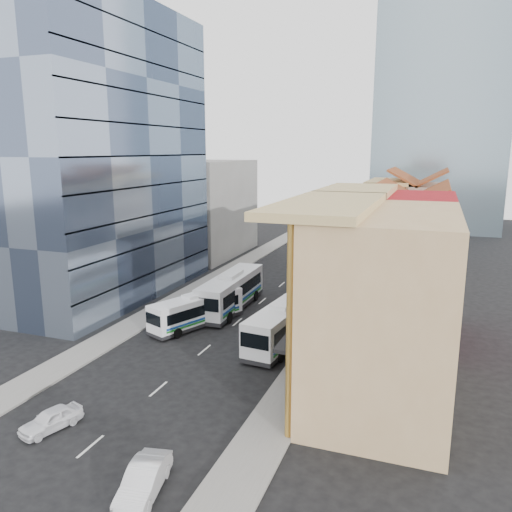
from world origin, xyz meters
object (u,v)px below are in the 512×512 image
at_px(sedan_left, 51,419).
at_px(bus_left_far, 231,291).
at_px(bus_right, 284,322).
at_px(bus_left_near, 197,309).
at_px(sedan_right, 144,481).
at_px(shophouse_tan, 385,307).
at_px(office_tower, 100,155).

bearing_deg(sedan_left, bus_left_far, 104.97).
bearing_deg(bus_right, bus_left_near, 177.82).
bearing_deg(bus_left_near, bus_left_far, 101.67).
bearing_deg(sedan_right, shophouse_tan, 43.55).
bearing_deg(bus_right, sedan_left, -111.05).
distance_m(shophouse_tan, bus_left_near, 19.30).
height_order(bus_left_far, sedan_right, bus_left_far).
bearing_deg(bus_left_far, sedan_right, -76.61).
bearing_deg(office_tower, bus_left_far, -2.71).
bearing_deg(bus_left_far, sedan_left, -93.74).
xyz_separation_m(bus_left_near, bus_right, (8.54, -1.22, 0.25)).
height_order(bus_left_near, sedan_right, bus_left_near).
bearing_deg(shophouse_tan, office_tower, 155.70).
height_order(bus_left_near, bus_right, bus_right).
bearing_deg(shophouse_tan, bus_left_far, 140.29).
xyz_separation_m(bus_left_far, bus_right, (7.50, -6.64, -0.11)).
bearing_deg(sedan_right, office_tower, 116.96).
distance_m(bus_right, sedan_left, 19.11).
relative_size(bus_left_far, sedan_right, 2.81).
height_order(shophouse_tan, sedan_left, shophouse_tan).
bearing_deg(sedan_left, shophouse_tan, 48.87).
bearing_deg(sedan_left, sedan_right, -2.44).
height_order(shophouse_tan, office_tower, office_tower).
height_order(office_tower, sedan_right, office_tower).
height_order(office_tower, bus_left_far, office_tower).
relative_size(bus_right, sedan_right, 2.64).
xyz_separation_m(bus_left_far, sedan_right, (6.78, -26.56, -1.20)).
distance_m(office_tower, sedan_left, 31.48).
bearing_deg(sedan_left, office_tower, 137.40).
bearing_deg(bus_right, shophouse_tan, -32.05).
bearing_deg(sedan_right, sedan_left, 148.11).
distance_m(bus_left_near, sedan_left, 18.24).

